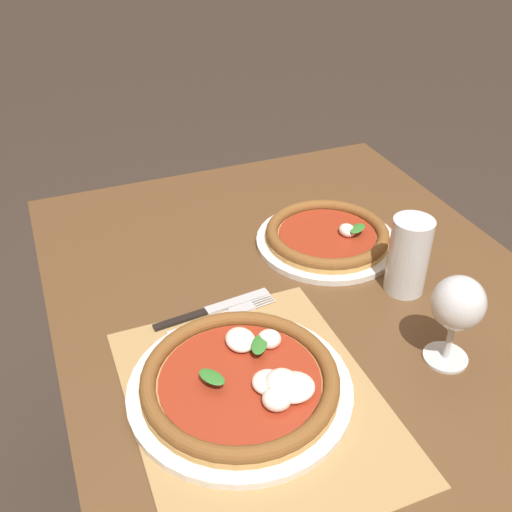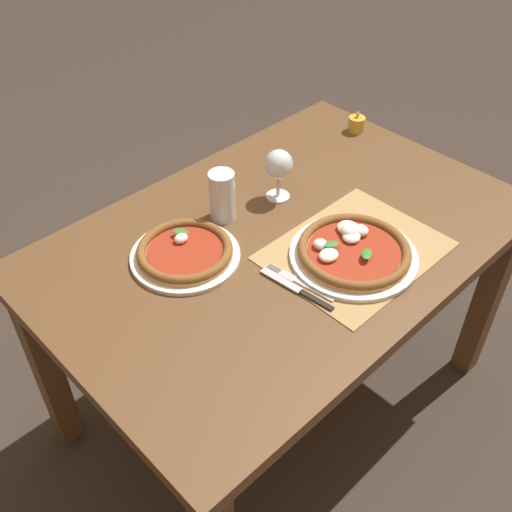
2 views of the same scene
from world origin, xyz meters
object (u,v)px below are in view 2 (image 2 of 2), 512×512
object	(u,v)px
pint_glass	(222,197)
votive_candle	(356,125)
pizza_near	(353,251)
fork	(299,282)
knife	(296,289)
wine_glass	(279,166)
pizza_far	(185,252)

from	to	relation	value
pint_glass	votive_candle	bearing A→B (deg)	3.87
votive_candle	pizza_near	bearing A→B (deg)	-141.90
pint_glass	fork	distance (m)	0.34
knife	votive_candle	distance (m)	0.81
wine_glass	pint_glass	size ratio (longest dim) A/B	1.07
pizza_near	wine_glass	bearing A→B (deg)	80.79
pizza_far	wine_glass	size ratio (longest dim) A/B	1.84
pint_glass	votive_candle	world-z (taller)	pint_glass
pizza_near	knife	bearing A→B (deg)	174.50
fork	knife	bearing A→B (deg)	-153.62
votive_candle	knife	bearing A→B (deg)	-151.43
pizza_near	votive_candle	xyz separation A→B (m)	(0.52, 0.40, 0.00)
fork	votive_candle	world-z (taller)	votive_candle
wine_glass	knife	bearing A→B (deg)	-128.98
knife	fork	bearing A→B (deg)	26.38
pizza_far	fork	world-z (taller)	pizza_far
wine_glass	votive_candle	bearing A→B (deg)	10.16
votive_candle	pint_glass	bearing A→B (deg)	-176.13
wine_glass	fork	bearing A→B (deg)	-127.37
pint_glass	knife	world-z (taller)	pint_glass
fork	votive_candle	size ratio (longest dim) A/B	2.78
pizza_far	wine_glass	bearing A→B (deg)	3.30
fork	pizza_near	bearing A→B (deg)	-9.83
pizza_near	pint_glass	size ratio (longest dim) A/B	2.29
pizza_near	votive_candle	bearing A→B (deg)	38.10
pizza_near	pizza_far	world-z (taller)	pizza_near
pizza_near	votive_candle	size ratio (longest dim) A/B	4.60
votive_candle	pizza_far	bearing A→B (deg)	-172.83
pizza_far	pint_glass	distance (m)	0.20
pizza_near	fork	size ratio (longest dim) A/B	1.65
pizza_far	knife	world-z (taller)	pizza_far
wine_glass	votive_candle	distance (m)	0.48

